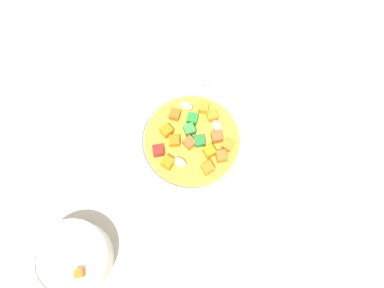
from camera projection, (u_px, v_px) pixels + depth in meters
ground_plane at (192, 151)px, 54.48cm from camera, size 140.00×140.00×2.00cm
soup_bowl_main at (192, 144)px, 50.81cm from camera, size 16.16×16.16×6.43cm
spoon at (241, 87)px, 56.55cm from camera, size 7.02×21.45×1.04cm
side_bowl_small at (73, 258)px, 46.27cm from camera, size 10.32×10.32×4.75cm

